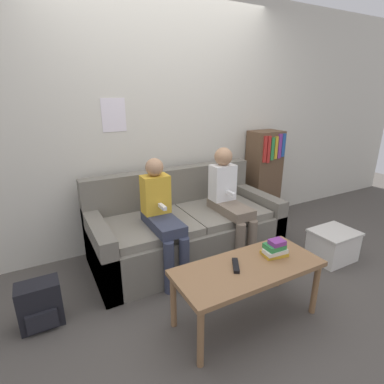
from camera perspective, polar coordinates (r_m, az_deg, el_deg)
The scene contains 11 objects.
ground_plane at distance 2.80m, azimuth 4.11°, elevation -16.57°, with size 10.00×10.00×0.00m, color #4C4742.
wall_back at distance 3.24m, azimuth -5.67°, elevation 13.04°, with size 8.00×0.06×2.60m.
couch at distance 3.06m, azimuth -1.26°, elevation -7.10°, with size 1.87×0.85×0.84m.
coffee_table at distance 2.22m, azimuth 10.60°, elevation -14.80°, with size 1.07×0.46×0.45m.
person_left at distance 2.64m, azimuth -5.73°, elevation -4.24°, with size 0.24×0.58×1.06m.
person_right at distance 2.97m, azimuth 7.13°, elevation -1.14°, with size 0.24×0.58×1.10m.
tv_remote at distance 2.16m, azimuth 8.33°, elevation -13.67°, with size 0.12×0.17×0.02m.
book_stack at distance 2.33m, azimuth 15.52°, elevation -10.40°, with size 0.20×0.15×0.13m.
bookshelf at distance 3.89m, azimuth 13.39°, elevation 2.84°, with size 0.38×0.31×1.16m.
storage_box at distance 3.34m, azimuth 25.22°, elevation -9.12°, with size 0.43×0.35×0.31m.
backpack at distance 2.52m, azimuth -26.93°, elevation -18.63°, with size 0.29×0.21×0.34m.
Camera 1 is at (-1.26, -1.91, 1.62)m, focal length 28.00 mm.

